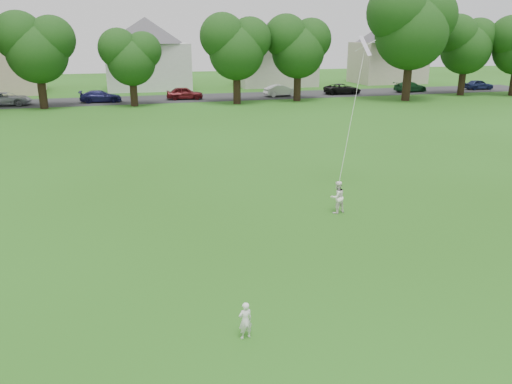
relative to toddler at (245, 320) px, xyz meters
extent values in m
plane|color=#234F12|center=(1.55, 1.27, -0.44)|extent=(160.00, 160.00, 0.00)
cube|color=#2D2D30|center=(1.55, 43.27, -0.44)|extent=(90.00, 7.00, 0.01)
imported|color=white|center=(0.00, 0.00, 0.00)|extent=(0.36, 0.27, 0.88)
imported|color=white|center=(5.32, 6.94, 0.18)|extent=(0.69, 0.59, 1.24)
plane|color=white|center=(7.46, 9.63, 5.54)|extent=(0.89, 0.93, 0.76)
cylinder|color=white|center=(6.39, 8.28, 2.99)|extent=(0.01, 0.01, 6.14)
cylinder|color=black|center=(-8.68, 39.22, 1.18)|extent=(0.72, 0.72, 3.25)
cylinder|color=black|center=(-0.77, 38.72, 0.91)|extent=(0.67, 0.67, 2.70)
cylinder|color=black|center=(8.81, 37.78, 1.18)|extent=(0.72, 0.72, 3.24)
cylinder|color=black|center=(15.07, 38.19, 1.17)|extent=(0.72, 0.72, 3.22)
cylinder|color=black|center=(25.71, 35.54, 1.74)|extent=(0.81, 0.81, 4.37)
cylinder|color=black|center=(34.03, 38.05, 1.20)|extent=(0.72, 0.72, 3.28)
imported|color=#959AA2|center=(-12.25, 42.27, 0.17)|extent=(4.54, 2.46, 1.21)
imported|color=#171748|center=(-3.84, 42.27, 0.14)|extent=(4.00, 1.71, 1.15)
imported|color=#551114|center=(4.39, 42.27, 0.20)|extent=(3.84, 1.83, 1.27)
imported|color=silver|center=(14.74, 42.27, 0.17)|extent=(3.77, 1.57, 1.21)
imported|color=black|center=(21.90, 42.27, 0.14)|extent=(4.21, 2.14, 1.14)
imported|color=#184A25|center=(30.43, 42.27, 0.15)|extent=(4.17, 2.11, 1.16)
imported|color=#162046|center=(39.69, 42.27, 0.16)|extent=(3.51, 1.56, 1.17)
cube|color=beige|center=(-14.45, 53.27, 2.41)|extent=(8.12, 7.00, 5.71)
cube|color=silver|center=(1.55, 53.27, 2.23)|extent=(9.61, 6.94, 5.35)
pyramid|color=#474449|center=(1.55, 53.27, 7.85)|extent=(13.86, 13.86, 2.94)
cube|color=#B7B2A4|center=(17.55, 53.27, 2.30)|extent=(9.62, 6.33, 5.48)
pyramid|color=#474449|center=(17.55, 53.27, 8.05)|extent=(13.87, 13.87, 3.01)
cube|color=beige|center=(33.55, 53.27, 2.22)|extent=(8.89, 6.49, 5.32)
pyramid|color=#474449|center=(33.55, 53.27, 7.81)|extent=(12.83, 12.83, 2.93)
camera|label=1|loc=(-2.32, -9.27, 6.00)|focal=35.00mm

